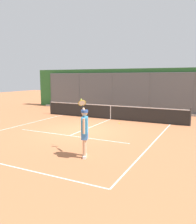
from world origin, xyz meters
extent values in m
plane|color=#B76B42|center=(0.00, 0.00, 0.00)|extent=(60.00, 60.00, 0.00)
cube|color=white|center=(0.00, 5.41, 0.00)|extent=(7.95, 0.05, 0.01)
cube|color=white|center=(0.00, 1.26, 0.00)|extent=(6.20, 0.05, 0.01)
cube|color=white|center=(-3.97, 0.79, 0.00)|extent=(0.05, 9.23, 0.01)
cube|color=white|center=(3.97, 0.79, 0.00)|extent=(0.05, 9.23, 0.01)
cube|color=white|center=(0.00, -1.28, 0.00)|extent=(0.05, 5.08, 0.01)
cylinder|color=#565B60|center=(-4.90, -7.87, 1.61)|extent=(0.07, 0.07, 3.22)
cylinder|color=#565B60|center=(-1.63, -7.87, 1.61)|extent=(0.07, 0.07, 3.22)
cylinder|color=#565B60|center=(1.63, -7.87, 1.61)|extent=(0.07, 0.07, 3.22)
cylinder|color=#565B60|center=(4.90, -7.87, 1.61)|extent=(0.07, 0.07, 3.22)
cylinder|color=#565B60|center=(8.17, -7.87, 1.61)|extent=(0.07, 0.07, 3.22)
cylinder|color=#565B60|center=(0.00, -7.87, 3.18)|extent=(16.35, 0.05, 0.05)
cube|color=#565B60|center=(0.00, -7.87, 1.61)|extent=(16.35, 0.02, 3.22)
cube|color=#2D6B33|center=(0.00, -8.52, 1.78)|extent=(19.35, 0.90, 3.56)
cube|color=#ADADA8|center=(0.00, -7.69, 0.07)|extent=(17.35, 0.18, 0.15)
cylinder|color=#2D2D2D|center=(-5.09, -3.82, 0.54)|extent=(0.09, 0.09, 1.07)
cylinder|color=#2D2D2D|center=(5.09, -3.82, 0.54)|extent=(0.09, 0.09, 1.07)
cube|color=black|center=(0.00, -3.82, 0.46)|extent=(10.11, 0.02, 0.91)
cube|color=white|center=(0.00, -3.82, 0.94)|extent=(10.11, 0.04, 0.05)
cube|color=white|center=(0.00, -3.82, 0.46)|extent=(0.05, 0.04, 0.91)
cube|color=silver|center=(-2.24, 3.68, 0.04)|extent=(0.21, 0.28, 0.09)
cylinder|color=tan|center=(-2.24, 3.68, 0.49)|extent=(0.13, 0.13, 0.79)
cube|color=silver|center=(-2.13, 3.44, 0.04)|extent=(0.21, 0.28, 0.09)
cylinder|color=tan|center=(-2.13, 3.44, 0.49)|extent=(0.13, 0.13, 0.79)
cube|color=#3D7AC6|center=(-2.18, 3.56, 0.80)|extent=(0.37, 0.47, 0.26)
cube|color=#338CC6|center=(-2.18, 3.56, 1.17)|extent=(0.39, 0.53, 0.57)
cylinder|color=tan|center=(-2.31, 3.83, 1.19)|extent=(0.08, 0.08, 0.53)
cylinder|color=tan|center=(-1.95, 3.16, 1.57)|extent=(0.32, 0.35, 0.30)
sphere|color=tan|center=(-2.18, 3.56, 1.60)|extent=(0.22, 0.22, 0.22)
cylinder|color=#284C93|center=(-2.18, 3.56, 1.66)|extent=(0.33, 0.33, 0.08)
cube|color=#284C93|center=(-2.13, 3.45, 1.63)|extent=(0.25, 0.26, 0.02)
cylinder|color=black|center=(-1.79, 2.98, 1.73)|extent=(0.14, 0.15, 0.13)
torus|color=gold|center=(-1.66, 2.84, 1.85)|extent=(0.34, 0.33, 0.26)
cylinder|color=silver|center=(-1.66, 2.84, 1.85)|extent=(0.28, 0.27, 0.21)
sphere|color=#C1D138|center=(-1.54, 2.70, 1.97)|extent=(0.07, 0.07, 0.07)
sphere|color=#C1D138|center=(-1.11, -2.59, 0.03)|extent=(0.07, 0.07, 0.07)
camera|label=1|loc=(-6.17, 10.50, 2.84)|focal=36.99mm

